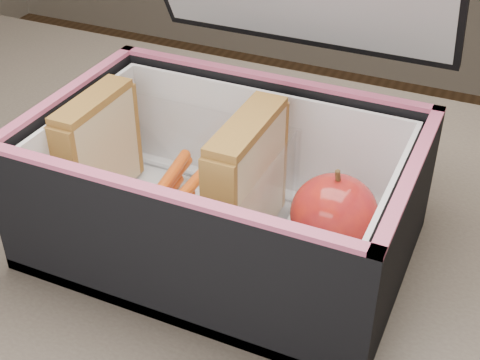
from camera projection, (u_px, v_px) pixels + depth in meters
The scene contains 7 objects.
lunch_bag at pixel (226, 179), 0.54m from camera, with size 0.30×0.29×0.29m.
plastic_tub at pixel (170, 181), 0.57m from camera, with size 0.19×0.13×0.08m, color white, non-canonical shape.
sandwich_left at pixel (98, 148), 0.58m from camera, with size 0.02×0.09×0.10m.
sandwich_right at pixel (247, 182), 0.53m from camera, with size 0.03×0.10×0.11m.
carrot_sticks at pixel (168, 203), 0.57m from camera, with size 0.04×0.13×0.03m.
paper_napkin at pixel (328, 247), 0.55m from camera, with size 0.07×0.07×0.01m, color white.
red_apple at pixel (334, 214), 0.53m from camera, with size 0.09×0.09×0.07m.
Camera 1 is at (0.16, -0.36, 1.12)m, focal length 50.00 mm.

